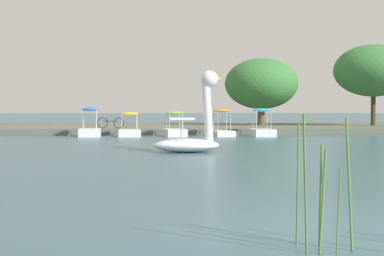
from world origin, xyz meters
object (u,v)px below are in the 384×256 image
at_px(swan_boat, 192,132).
at_px(pedal_boat_yellow, 129,129).
at_px(pedal_boat_cyan, 262,129).
at_px(tree_broadleaf_left, 374,71).
at_px(pedal_boat_lime, 175,129).
at_px(pedal_boat_blue, 90,129).
at_px(pedal_boat_orange, 222,128).
at_px(tree_broadleaf_right, 261,84).
at_px(bicycle_parked, 111,123).

bearing_deg(swan_boat, pedal_boat_yellow, 103.32).
relative_size(swan_boat, pedal_boat_cyan, 1.23).
distance_m(pedal_boat_yellow, tree_broadleaf_left, 20.20).
height_order(pedal_boat_lime, tree_broadleaf_left, tree_broadleaf_left).
bearing_deg(swan_boat, pedal_boat_blue, 112.69).
distance_m(pedal_boat_cyan, pedal_boat_lime, 5.12).
height_order(swan_boat, pedal_boat_yellow, swan_boat).
height_order(pedal_boat_orange, pedal_boat_lime, pedal_boat_orange).
relative_size(swan_boat, pedal_boat_blue, 1.31).
height_order(pedal_boat_yellow, tree_broadleaf_right, tree_broadleaf_right).
height_order(pedal_boat_cyan, pedal_boat_orange, pedal_boat_cyan).
bearing_deg(tree_broadleaf_right, pedal_boat_orange, -110.99).
bearing_deg(pedal_boat_blue, pedal_boat_cyan, 0.97).
bearing_deg(bicycle_parked, pedal_boat_yellow, -67.36).
relative_size(pedal_boat_lime, tree_broadleaf_left, 0.36).
bearing_deg(pedal_boat_cyan, swan_boat, -110.70).
distance_m(pedal_boat_blue, bicycle_parked, 3.41).
height_order(tree_broadleaf_right, bicycle_parked, tree_broadleaf_right).
xyz_separation_m(swan_boat, pedal_boat_cyan, (4.78, 12.64, -0.31)).
height_order(swan_boat, pedal_boat_blue, swan_boat).
bearing_deg(pedal_boat_lime, swan_boat, -88.43).
relative_size(swan_boat, tree_broadleaf_right, 0.50).
distance_m(swan_boat, tree_broadleaf_right, 24.47).
height_order(pedal_boat_lime, pedal_boat_blue, pedal_boat_blue).
bearing_deg(tree_broadleaf_left, swan_boat, -124.30).
xyz_separation_m(pedal_boat_orange, pedal_boat_yellow, (-5.39, -0.08, -0.02)).
bearing_deg(tree_broadleaf_right, pedal_boat_yellow, -131.21).
relative_size(pedal_boat_cyan, tree_broadleaf_left, 0.39).
xyz_separation_m(pedal_boat_lime, tree_broadleaf_right, (6.93, 10.78, 3.10)).
bearing_deg(tree_broadleaf_left, pedal_boat_orange, -143.90).
distance_m(pedal_boat_cyan, pedal_boat_blue, 9.99).
xyz_separation_m(swan_boat, tree_broadleaf_right, (6.58, 23.40, 2.77)).
bearing_deg(pedal_boat_orange, swan_boat, -100.93).
xyz_separation_m(pedal_boat_cyan, pedal_boat_yellow, (-7.74, -0.14, -0.00)).
distance_m(pedal_boat_orange, pedal_boat_blue, 7.64).
distance_m(tree_broadleaf_left, tree_broadleaf_right, 8.36).
xyz_separation_m(pedal_boat_cyan, tree_broadleaf_left, (9.90, 8.87, 4.00)).
xyz_separation_m(tree_broadleaf_left, tree_broadleaf_right, (-8.09, 1.89, -0.92)).
relative_size(pedal_boat_orange, bicycle_parked, 1.23).
bearing_deg(tree_broadleaf_right, pedal_boat_cyan, -99.53).
xyz_separation_m(tree_broadleaf_left, bicycle_parked, (-18.99, -5.77, -3.73)).
relative_size(pedal_boat_cyan, bicycle_parked, 1.42).
relative_size(pedal_boat_blue, tree_broadleaf_left, 0.37).
bearing_deg(pedal_boat_cyan, tree_broadleaf_right, 80.47).
bearing_deg(bicycle_parked, swan_boat, -74.68).
bearing_deg(swan_boat, pedal_boat_lime, 91.57).
xyz_separation_m(pedal_boat_lime, pedal_boat_yellow, (-2.62, -0.11, 0.01)).
distance_m(pedal_boat_lime, pedal_boat_blue, 4.87).
distance_m(pedal_boat_lime, pedal_boat_yellow, 2.62).
bearing_deg(pedal_boat_blue, swan_boat, -67.31).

